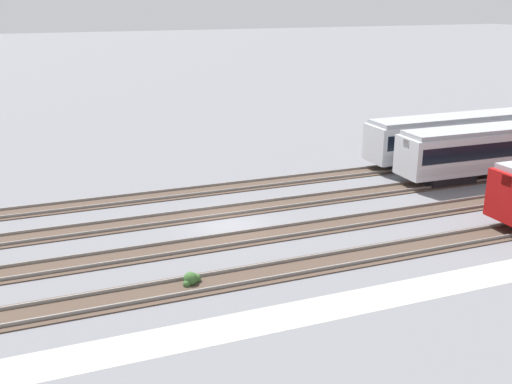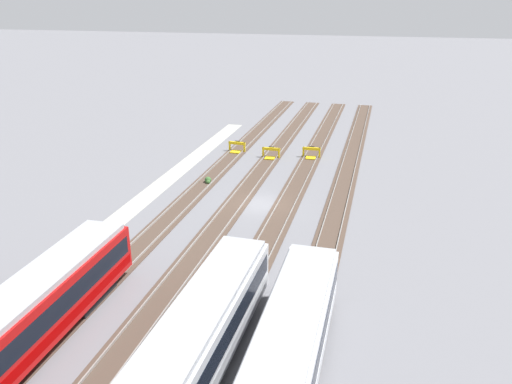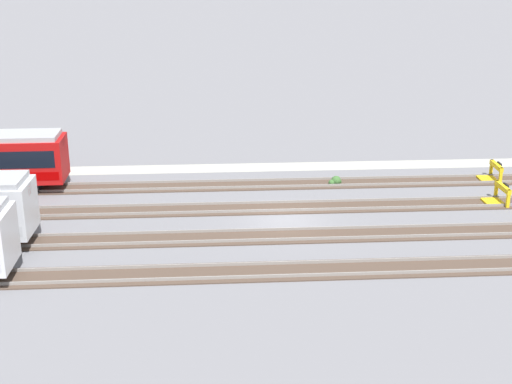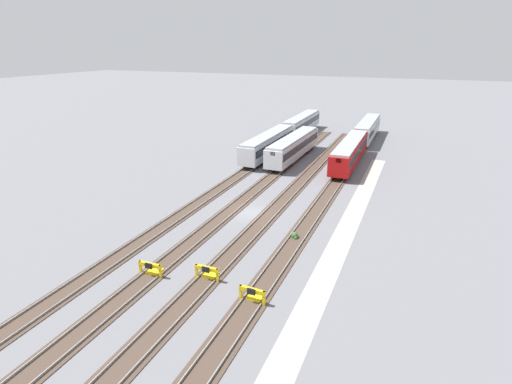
% 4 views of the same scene
% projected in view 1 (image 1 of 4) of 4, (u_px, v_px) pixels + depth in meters
% --- Properties ---
extents(ground_plane, '(400.00, 400.00, 0.00)m').
position_uv_depth(ground_plane, '(229.00, 225.00, 33.95)').
color(ground_plane, slate).
extents(service_walkway, '(54.00, 2.00, 0.01)m').
position_uv_depth(service_walkway, '(311.00, 311.00, 24.70)').
color(service_walkway, '#9E9E93').
rests_on(service_walkway, ground).
extents(rail_track_nearest, '(90.00, 2.23, 0.21)m').
position_uv_depth(rail_track_nearest, '(274.00, 272.00, 28.16)').
color(rail_track_nearest, '#47382D').
rests_on(rail_track_nearest, ground).
extents(rail_track_near_inner, '(90.00, 2.24, 0.21)m').
position_uv_depth(rail_track_near_inner, '(242.00, 238.00, 32.01)').
color(rail_track_near_inner, '#47382D').
rests_on(rail_track_near_inner, ground).
extents(rail_track_middle, '(90.00, 2.24, 0.21)m').
position_uv_depth(rail_track_middle, '(217.00, 212.00, 35.86)').
color(rail_track_middle, '#47382D').
rests_on(rail_track_middle, ground).
extents(rail_track_far_inner, '(90.00, 2.23, 0.21)m').
position_uv_depth(rail_track_far_inner, '(197.00, 191.00, 39.71)').
color(rail_track_far_inner, '#47382D').
rests_on(rail_track_far_inner, ground).
extents(subway_car_front_row_left_inner, '(18.05, 3.20, 3.70)m').
position_uv_depth(subway_car_front_row_left_inner, '(512.00, 147.00, 43.04)').
color(subway_car_front_row_left_inner, silver).
rests_on(subway_car_front_row_left_inner, ground).
extents(subway_car_front_row_right_inner, '(18.01, 2.90, 3.70)m').
position_uv_depth(subway_car_front_row_right_inner, '(472.00, 135.00, 46.81)').
color(subway_car_front_row_right_inner, silver).
rests_on(subway_car_front_row_right_inner, ground).
extents(weed_clump, '(0.92, 0.70, 0.64)m').
position_uv_depth(weed_clump, '(191.00, 279.00, 26.96)').
color(weed_clump, '#38602D').
rests_on(weed_clump, ground).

